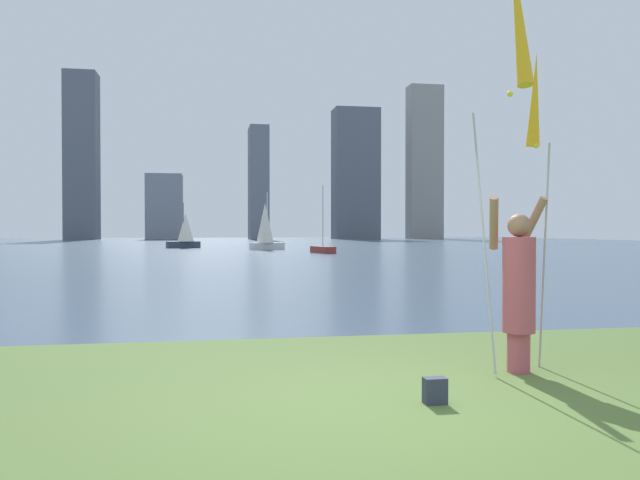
{
  "coord_description": "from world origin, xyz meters",
  "views": [
    {
      "loc": [
        -1.61,
        -5.38,
        1.58
      ],
      "look_at": [
        1.64,
        13.08,
        1.27
      ],
      "focal_mm": 35.53,
      "sensor_mm": 36.0,
      "label": 1
    }
  ],
  "objects_px": {
    "kite_flag_left": "(516,22)",
    "bag": "(435,391)",
    "person": "(518,285)",
    "sailboat_4": "(185,231)",
    "sailboat_6": "(265,227)",
    "kite_flag_right": "(535,108)",
    "sailboat_2": "(323,249)"
  },
  "relations": [
    {
      "from": "kite_flag_left",
      "to": "bag",
      "type": "distance_m",
      "value": 3.69
    },
    {
      "from": "person",
      "to": "sailboat_4",
      "type": "distance_m",
      "value": 49.19
    },
    {
      "from": "kite_flag_left",
      "to": "sailboat_6",
      "type": "bearing_deg",
      "value": 88.22
    },
    {
      "from": "sailboat_4",
      "to": "bag",
      "type": "bearing_deg",
      "value": -85.43
    },
    {
      "from": "kite_flag_right",
      "to": "sailboat_2",
      "type": "distance_m",
      "value": 35.21
    },
    {
      "from": "sailboat_2",
      "to": "sailboat_4",
      "type": "xyz_separation_m",
      "value": [
        -9.53,
        13.67,
        1.17
      ]
    },
    {
      "from": "person",
      "to": "kite_flag_right",
      "type": "xyz_separation_m",
      "value": [
        0.36,
        0.32,
        2.03
      ]
    },
    {
      "from": "kite_flag_left",
      "to": "person",
      "type": "bearing_deg",
      "value": 59.99
    },
    {
      "from": "kite_flag_left",
      "to": "sailboat_2",
      "type": "height_order",
      "value": "sailboat_2"
    },
    {
      "from": "person",
      "to": "sailboat_6",
      "type": "xyz_separation_m",
      "value": [
        0.98,
        42.6,
        0.82
      ]
    },
    {
      "from": "sailboat_2",
      "to": "sailboat_4",
      "type": "distance_m",
      "value": 16.71
    },
    {
      "from": "sailboat_6",
      "to": "person",
      "type": "bearing_deg",
      "value": -91.32
    },
    {
      "from": "bag",
      "to": "sailboat_6",
      "type": "distance_m",
      "value": 43.75
    },
    {
      "from": "sailboat_2",
      "to": "sailboat_4",
      "type": "relative_size",
      "value": 1.18
    },
    {
      "from": "person",
      "to": "bag",
      "type": "height_order",
      "value": "person"
    },
    {
      "from": "person",
      "to": "kite_flag_right",
      "type": "height_order",
      "value": "kite_flag_right"
    },
    {
      "from": "person",
      "to": "sailboat_6",
      "type": "relative_size",
      "value": 0.43
    },
    {
      "from": "sailboat_2",
      "to": "sailboat_4",
      "type": "height_order",
      "value": "sailboat_2"
    },
    {
      "from": "kite_flag_right",
      "to": "sailboat_6",
      "type": "relative_size",
      "value": 0.8
    },
    {
      "from": "kite_flag_left",
      "to": "kite_flag_right",
      "type": "xyz_separation_m",
      "value": [
        0.73,
        0.95,
        -0.65
      ]
    },
    {
      "from": "kite_flag_right",
      "to": "bag",
      "type": "distance_m",
      "value": 3.63
    },
    {
      "from": "kite_flag_right",
      "to": "bag",
      "type": "relative_size",
      "value": 15.26
    },
    {
      "from": "kite_flag_right",
      "to": "sailboat_6",
      "type": "xyz_separation_m",
      "value": [
        0.61,
        42.27,
        -1.21
      ]
    },
    {
      "from": "bag",
      "to": "sailboat_2",
      "type": "bearing_deg",
      "value": 81.32
    },
    {
      "from": "kite_flag_left",
      "to": "sailboat_4",
      "type": "relative_size",
      "value": 1.16
    },
    {
      "from": "sailboat_2",
      "to": "bag",
      "type": "bearing_deg",
      "value": -98.68
    },
    {
      "from": "person",
      "to": "sailboat_2",
      "type": "distance_m",
      "value": 35.48
    },
    {
      "from": "kite_flag_right",
      "to": "sailboat_2",
      "type": "bearing_deg",
      "value": 83.76
    },
    {
      "from": "sailboat_2",
      "to": "sailboat_6",
      "type": "xyz_separation_m",
      "value": [
        -3.2,
        7.37,
        1.49
      ]
    },
    {
      "from": "bag",
      "to": "person",
      "type": "bearing_deg",
      "value": 37.97
    },
    {
      "from": "person",
      "to": "sailboat_2",
      "type": "bearing_deg",
      "value": 70.53
    },
    {
      "from": "kite_flag_left",
      "to": "kite_flag_right",
      "type": "relative_size",
      "value": 1.24
    }
  ]
}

